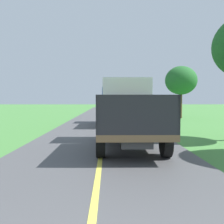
% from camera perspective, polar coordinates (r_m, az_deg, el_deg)
% --- Properties ---
extents(banana_truck_near, '(2.38, 5.82, 2.80)m').
position_cam_1_polar(banana_truck_near, '(10.71, 3.36, 0.26)').
color(banana_truck_near, '#2D2D30').
rests_on(banana_truck_near, road_surface).
extents(banana_truck_far, '(2.38, 5.82, 2.80)m').
position_cam_1_polar(banana_truck_far, '(19.79, 0.81, 1.40)').
color(banana_truck_far, '#2D2D30').
rests_on(banana_truck_far, road_surface).
extents(roadside_tree_mid_right, '(3.26, 3.26, 5.37)m').
position_cam_1_polar(roadside_tree_mid_right, '(27.70, 14.98, 6.72)').
color(roadside_tree_mid_right, '#4C3823').
rests_on(roadside_tree_mid_right, ground).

